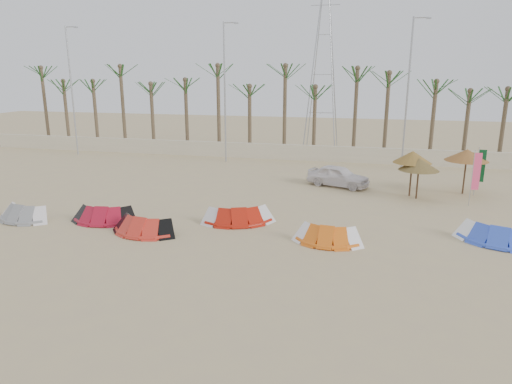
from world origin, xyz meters
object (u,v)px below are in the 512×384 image
(kite_grey, at_px, (26,211))
(kite_red_right, at_px, (240,213))
(kite_blue, at_px, (498,232))
(kite_red_left, at_px, (107,213))
(kite_orange, at_px, (328,233))
(parasol_mid, at_px, (419,164))
(parasol_left, at_px, (413,157))
(car, at_px, (338,176))
(parasol_right, at_px, (467,155))
(kite_red_mid, at_px, (146,223))

(kite_grey, distance_m, kite_red_right, 10.81)
(kite_grey, height_order, kite_blue, same)
(kite_red_right, bearing_deg, kite_red_left, -167.21)
(kite_red_right, relative_size, kite_blue, 0.98)
(kite_red_right, bearing_deg, kite_grey, -168.07)
(kite_orange, relative_size, parasol_mid, 1.26)
(kite_red_right, height_order, kite_orange, same)
(parasol_left, distance_m, car, 4.87)
(kite_red_left, distance_m, parasol_right, 20.85)
(kite_orange, distance_m, kite_blue, 7.45)
(kite_grey, xyz_separation_m, kite_red_mid, (6.75, -0.32, 0.00))
(kite_red_mid, bearing_deg, car, 53.91)
(kite_red_mid, relative_size, kite_red_right, 0.87)
(kite_red_left, xyz_separation_m, kite_red_right, (6.49, 1.47, 0.00))
(parasol_mid, bearing_deg, kite_red_mid, -144.49)
(parasol_left, bearing_deg, parasol_right, 22.41)
(kite_red_right, height_order, kite_blue, same)
(kite_red_left, relative_size, kite_orange, 1.09)
(kite_blue, bearing_deg, parasol_left, 114.01)
(kite_blue, xyz_separation_m, parasol_left, (-3.15, 7.07, 1.94))
(kite_red_right, relative_size, parasol_mid, 1.58)
(parasol_right, bearing_deg, kite_blue, -90.37)
(parasol_mid, bearing_deg, kite_red_left, -152.55)
(kite_orange, height_order, parasol_mid, parasol_mid)
(kite_red_mid, distance_m, parasol_right, 19.15)
(kite_orange, xyz_separation_m, kite_blue, (7.23, 1.79, 0.00))
(kite_blue, xyz_separation_m, parasol_right, (0.05, 8.40, 1.97))
(parasol_right, bearing_deg, kite_red_right, -144.55)
(kite_grey, relative_size, kite_red_left, 0.92)
(kite_grey, relative_size, kite_blue, 0.78)
(kite_grey, bearing_deg, parasol_left, 25.90)
(kite_blue, bearing_deg, kite_grey, -174.31)
(kite_grey, bearing_deg, parasol_right, 25.41)
(parasol_left, height_order, parasol_mid, parasol_left)
(kite_red_left, distance_m, parasol_left, 17.42)
(car, bearing_deg, kite_orange, -159.41)
(kite_red_left, height_order, car, car)
(parasol_left, bearing_deg, kite_grey, -154.10)
(car, bearing_deg, kite_red_mid, 163.09)
(kite_orange, height_order, car, car)
(kite_grey, bearing_deg, kite_red_mid, -2.75)
(kite_red_mid, relative_size, parasol_mid, 1.37)
(parasol_right, bearing_deg, kite_red_mid, -144.95)
(kite_red_right, bearing_deg, parasol_right, 35.45)
(kite_grey, relative_size, kite_red_right, 0.80)
(kite_orange, height_order, kite_blue, same)
(kite_grey, xyz_separation_m, car, (14.81, 10.73, 0.27))
(kite_red_mid, bearing_deg, kite_red_right, 33.81)
(kite_red_right, relative_size, parasol_right, 1.38)
(kite_red_left, relative_size, kite_blue, 0.85)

